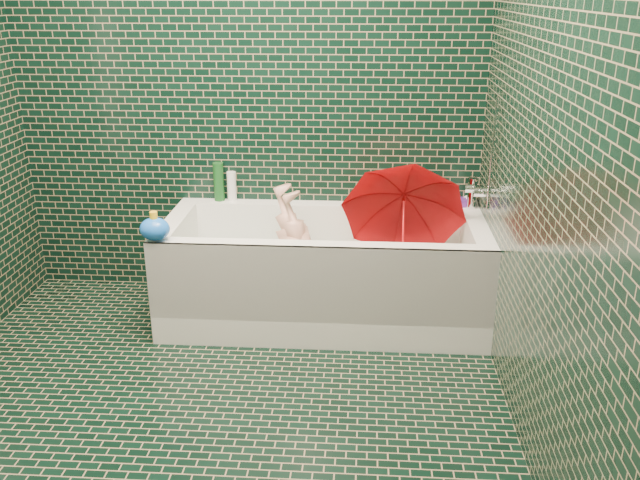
# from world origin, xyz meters

# --- Properties ---
(floor) EXTENTS (2.80, 2.80, 0.00)m
(floor) POSITION_xyz_m (0.00, 0.00, 0.00)
(floor) COLOR black
(floor) RESTS_ON ground
(wall_back) EXTENTS (2.80, 0.00, 2.80)m
(wall_back) POSITION_xyz_m (0.00, 1.40, 1.25)
(wall_back) COLOR black
(wall_back) RESTS_ON floor
(wall_right) EXTENTS (0.00, 2.80, 2.80)m
(wall_right) POSITION_xyz_m (1.30, 0.00, 1.25)
(wall_right) COLOR black
(wall_right) RESTS_ON floor
(bathtub) EXTENTS (1.70, 0.75, 0.55)m
(bathtub) POSITION_xyz_m (0.45, 1.01, 0.21)
(bathtub) COLOR white
(bathtub) RESTS_ON floor
(bath_mat) EXTENTS (1.35, 0.47, 0.01)m
(bath_mat) POSITION_xyz_m (0.45, 1.02, 0.16)
(bath_mat) COLOR green
(bath_mat) RESTS_ON bathtub
(water) EXTENTS (1.48, 0.53, 0.00)m
(water) POSITION_xyz_m (0.45, 1.02, 0.30)
(water) COLOR silver
(water) RESTS_ON bathtub
(faucet) EXTENTS (0.18, 0.19, 0.55)m
(faucet) POSITION_xyz_m (1.26, 1.02, 0.77)
(faucet) COLOR silver
(faucet) RESTS_ON wall_right
(child) EXTENTS (0.92, 0.58, 0.40)m
(child) POSITION_xyz_m (0.34, 1.05, 0.31)
(child) COLOR tan
(child) RESTS_ON bathtub
(umbrella) EXTENTS (0.78, 0.87, 0.89)m
(umbrella) POSITION_xyz_m (0.86, 1.02, 0.54)
(umbrella) COLOR red
(umbrella) RESTS_ON bathtub
(soap_bottle_a) EXTENTS (0.12, 0.13, 0.27)m
(soap_bottle_a) POSITION_xyz_m (1.24, 1.36, 0.55)
(soap_bottle_a) COLOR white
(soap_bottle_a) RESTS_ON bathtub
(soap_bottle_b) EXTENTS (0.08, 0.09, 0.18)m
(soap_bottle_b) POSITION_xyz_m (1.19, 1.32, 0.55)
(soap_bottle_b) COLOR #481D6F
(soap_bottle_b) RESTS_ON bathtub
(soap_bottle_c) EXTENTS (0.16, 0.16, 0.19)m
(soap_bottle_c) POSITION_xyz_m (1.05, 1.33, 0.55)
(soap_bottle_c) COLOR #14461A
(soap_bottle_c) RESTS_ON bathtub
(bottle_right_tall) EXTENTS (0.07, 0.07, 0.20)m
(bottle_right_tall) POSITION_xyz_m (0.98, 1.32, 0.65)
(bottle_right_tall) COLOR #14461A
(bottle_right_tall) RESTS_ON bathtub
(bottle_right_pump) EXTENTS (0.05, 0.05, 0.17)m
(bottle_right_pump) POSITION_xyz_m (1.25, 1.31, 0.64)
(bottle_right_pump) COLOR silver
(bottle_right_pump) RESTS_ON bathtub
(bottle_left_tall) EXTENTS (0.06, 0.06, 0.22)m
(bottle_left_tall) POSITION_xyz_m (-0.18, 1.37, 0.66)
(bottle_left_tall) COLOR #14461A
(bottle_left_tall) RESTS_ON bathtub
(bottle_left_short) EXTENTS (0.06, 0.06, 0.17)m
(bottle_left_short) POSITION_xyz_m (-0.10, 1.37, 0.63)
(bottle_left_short) COLOR white
(bottle_left_short) RESTS_ON bathtub
(rubber_duck) EXTENTS (0.12, 0.10, 0.09)m
(rubber_duck) POSITION_xyz_m (0.96, 1.37, 0.59)
(rubber_duck) COLOR yellow
(rubber_duck) RESTS_ON bathtub
(bath_toy) EXTENTS (0.15, 0.13, 0.14)m
(bath_toy) POSITION_xyz_m (-0.35, 0.69, 0.61)
(bath_toy) COLOR blue
(bath_toy) RESTS_ON bathtub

